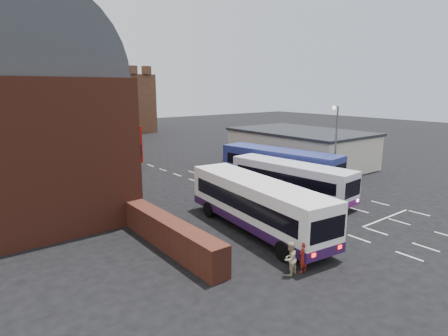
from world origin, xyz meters
TOP-DOWN VIEW (x-y plane):
  - ground at (0.00, 0.00)m, footprint 180.00×180.00m
  - railway_station at (-15.50, 21.00)m, footprint 12.00×28.00m
  - forecourt_wall at (-10.20, 2.00)m, footprint 1.20×10.00m
  - cream_building at (15.00, 14.00)m, footprint 10.40×16.40m
  - brick_terrace at (-6.00, 46.00)m, footprint 22.00×10.00m
  - castle_keep at (6.00, 66.00)m, footprint 22.00×22.00m
  - bus_white_outbound at (-4.18, 1.07)m, footprint 4.24×12.74m
  - bus_white_inbound at (3.18, 4.77)m, footprint 3.78×11.55m
  - bus_blue at (6.00, 8.85)m, footprint 4.81×12.87m
  - bus_red_double at (-1.77, 30.73)m, footprint 4.34×12.67m
  - street_lamp at (8.35, 4.21)m, footprint 1.51×0.73m
  - pedestrian_red at (-6.23, -4.70)m, footprint 0.64×0.45m
  - pedestrian_beige at (-6.98, -4.48)m, footprint 0.97×0.82m

SIDE VIEW (x-z plane):
  - ground at x=0.00m, z-range 0.00..0.00m
  - pedestrian_red at x=-6.23m, z-range 0.00..1.65m
  - pedestrian_beige at x=-6.98m, z-range 0.00..1.76m
  - forecourt_wall at x=-10.20m, z-range 0.00..1.80m
  - bus_white_inbound at x=3.18m, z-range 0.28..3.37m
  - bus_white_outbound at x=-4.18m, z-range 0.31..3.72m
  - bus_blue at x=6.00m, z-range 0.31..3.74m
  - cream_building at x=15.00m, z-range 0.03..4.28m
  - bus_red_double at x=-1.77m, z-range 0.16..5.12m
  - street_lamp at x=8.35m, z-range 0.81..8.63m
  - brick_terrace at x=-6.00m, z-range 0.00..11.00m
  - castle_keep at x=6.00m, z-range 0.00..12.00m
  - railway_station at x=-15.50m, z-range -0.36..15.64m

